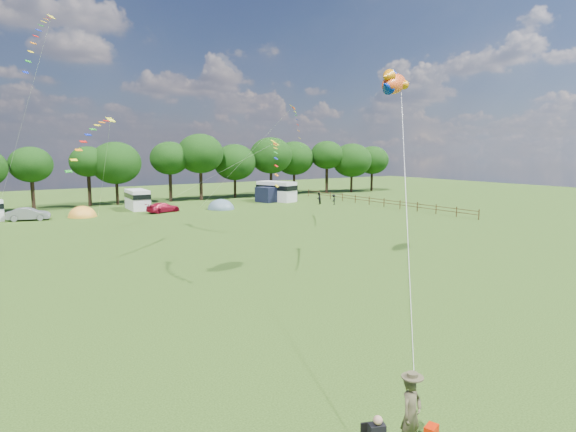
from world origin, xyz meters
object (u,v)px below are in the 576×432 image
car_b (28,214)px  walker_a (319,198)px  campervan_c (137,199)px  kite_flyer (411,414)px  walker_b (334,200)px  tent_greyblue (221,209)px  fish_kite (393,83)px  car_c (163,207)px  campervan_d (277,191)px  tent_orange (83,217)px

car_b → walker_a: (36.74, -4.57, 0.13)m
campervan_c → walker_a: bearing=-106.3°
kite_flyer → walker_b: 56.70m
car_b → kite_flyer: 52.21m
tent_greyblue → fish_kite: bearing=-97.0°
car_c → car_b: bearing=68.9°
car_c → fish_kite: 38.00m
car_c → fish_kite: bearing=168.9°
car_c → walker_b: size_ratio=2.80×
campervan_c → fish_kite: fish_kite is taller
kite_flyer → campervan_d: bearing=52.5°
fish_kite → walker_b: size_ratio=2.46×
tent_orange → tent_greyblue: 16.94m
campervan_c → fish_kite: size_ratio=1.48×
car_b → fish_kite: bearing=-141.2°
campervan_c → tent_orange: 8.43m
campervan_c → fish_kite: bearing=-170.3°
kite_flyer → walker_a: (32.19, 47.44, -0.14)m
campervan_d → walker_b: campervan_d is taller
car_b → tent_orange: 5.64m
tent_greyblue → walker_b: bearing=-14.8°
campervan_c → campervan_d: bearing=-90.6°
campervan_c → tent_orange: bearing=118.8°
kite_flyer → fish_kite: 22.74m
fish_kite → car_b: bearing=90.0°
kite_flyer → car_b: bearing=85.8°
car_c → tent_greyblue: (7.52, -0.88, -0.61)m
kite_flyer → fish_kite: bearing=38.0°
campervan_d → walker_a: bearing=-175.9°
walker_b → campervan_c: bearing=-58.7°
kite_flyer → walker_a: bearing=46.6°
car_b → tent_greyblue: 22.51m
walker_a → walker_b: 2.22m
campervan_c → campervan_d: 20.81m
campervan_c → tent_orange: campervan_c is taller
campervan_c → fish_kite: (5.00, -41.01, 10.59)m
tent_greyblue → car_b: bearing=174.5°
kite_flyer → fish_kite: size_ratio=0.54×
tent_orange → tent_greyblue: (16.81, -2.10, -0.00)m
campervan_d → kite_flyer: size_ratio=3.38×
walker_a → tent_orange: bearing=-39.9°
fish_kite → walker_a: 39.39m
campervan_d → kite_flyer: campervan_d is taller
car_b → kite_flyer: bearing=-162.0°
car_c → kite_flyer: size_ratio=2.11×
car_b → campervan_c: (13.07, 3.59, 0.68)m
campervan_d → walker_a: 7.56m
car_c → campervan_c: size_ratio=0.77×
car_c → campervan_c: 5.27m
tent_greyblue → walker_b: (15.71, -4.15, 0.72)m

